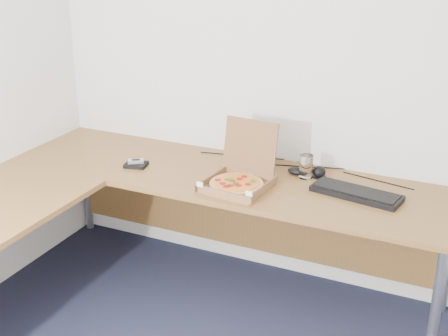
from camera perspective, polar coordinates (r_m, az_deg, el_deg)
The scene contains 10 objects.
room_shell at distance 1.82m, azimuth -4.12°, elevation -3.27°, with size 3.50×3.50×2.50m, color silver, non-canonical shape.
desk at distance 3.20m, azimuth -8.43°, elevation -2.79°, with size 2.50×2.20×0.73m.
pizza_box at distance 3.21m, azimuth 1.30°, elevation -1.15°, with size 0.31×0.36×0.32m.
drinking_glass at distance 3.34m, azimuth 7.66°, elevation 0.15°, with size 0.07×0.07×0.13m, color white.
keyboard at distance 3.18m, azimuth 12.24°, elevation -2.33°, with size 0.45×0.16×0.03m, color black.
mouse at distance 3.40m, azimuth 6.83°, elevation -0.29°, with size 0.11×0.07×0.04m, color black.
wallet at distance 3.52m, azimuth -8.20°, elevation 0.31°, with size 0.12×0.10×0.02m, color black.
phone at distance 3.52m, azimuth -8.22°, elevation 0.64°, with size 0.09×0.05×0.02m, color #B2B5BA.
dome_speaker at distance 3.37m, azimuth 8.86°, elevation -0.29°, with size 0.08×0.08×0.07m, color black.
cable_bundle at distance 3.51m, azimuth 6.90°, elevation 0.17°, with size 0.61×0.04×0.01m, color black, non-canonical shape.
Camera 1 is at (0.81, -1.43, 2.02)m, focal length 49.04 mm.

